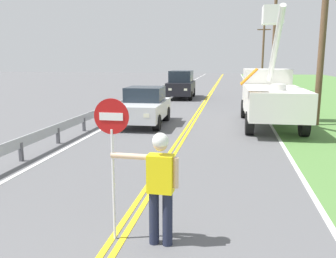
{
  "coord_description": "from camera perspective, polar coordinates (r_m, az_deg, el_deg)",
  "views": [
    {
      "loc": [
        1.77,
        -0.81,
        2.91
      ],
      "look_at": [
        0.24,
        7.9,
        1.2
      ],
      "focal_mm": 38.31,
      "sensor_mm": 36.0,
      "label": 1
    }
  ],
  "objects": [
    {
      "name": "edge_line_right",
      "position": [
        21.09,
        14.88,
        2.67
      ],
      "size": [
        0.12,
        110.0,
        0.01
      ],
      "primitive_type": "cube",
      "color": "silver",
      "rests_on": "ground"
    },
    {
      "name": "oncoming_sedan_nearest",
      "position": [
        16.28,
        -3.8,
        3.6
      ],
      "size": [
        1.99,
        4.14,
        1.7
      ],
      "color": "silver",
      "rests_on": "ground"
    },
    {
      "name": "utility_pole_near",
      "position": [
        17.45,
        23.52,
        15.05
      ],
      "size": [
        1.8,
        0.28,
        8.48
      ],
      "color": "brown",
      "rests_on": "ground"
    },
    {
      "name": "guardrail_left_shoulder",
      "position": [
        18.37,
        -9.09,
        3.34
      ],
      "size": [
        0.1,
        32.0,
        0.71
      ],
      "color": "#9EA0A3",
      "rests_on": "ground"
    },
    {
      "name": "utility_bucket_truck",
      "position": [
        16.95,
        15.95,
        5.45
      ],
      "size": [
        2.67,
        6.84,
        5.3
      ],
      "color": "white",
      "rests_on": "ground"
    },
    {
      "name": "stop_sign_paddle",
      "position": [
        5.67,
        -8.89,
        -1.42
      ],
      "size": [
        0.56,
        0.04,
        2.33
      ],
      "color": "silver",
      "rests_on": "ground"
    },
    {
      "name": "flagger_worker",
      "position": [
        5.63,
        -1.3,
        -8.41
      ],
      "size": [
        1.09,
        0.26,
        1.83
      ],
      "color": "#1E2338",
      "rests_on": "ground"
    },
    {
      "name": "oncoming_suv_second",
      "position": [
        27.68,
        2.13,
        7.12
      ],
      "size": [
        2.02,
        4.66,
        2.1
      ],
      "color": "black",
      "rests_on": "ground"
    },
    {
      "name": "edge_line_left",
      "position": [
        21.69,
        -4.45,
        3.22
      ],
      "size": [
        0.12,
        110.0,
        0.01
      ],
      "primitive_type": "cube",
      "color": "silver",
      "rests_on": "ground"
    },
    {
      "name": "centerline_yellow_left",
      "position": [
        21.09,
        4.84,
        3.0
      ],
      "size": [
        0.11,
        110.0,
        0.01
      ],
      "primitive_type": "cube",
      "color": "yellow",
      "rests_on": "ground"
    },
    {
      "name": "centerline_yellow_right",
      "position": [
        21.08,
        5.33,
        2.98
      ],
      "size": [
        0.11,
        110.0,
        0.01
      ],
      "primitive_type": "cube",
      "color": "yellow",
      "rests_on": "ground"
    },
    {
      "name": "utility_pole_far",
      "position": [
        52.32,
        14.88,
        11.75
      ],
      "size": [
        1.8,
        0.28,
        7.57
      ],
      "color": "brown",
      "rests_on": "ground"
    },
    {
      "name": "utility_pole_mid",
      "position": [
        35.05,
        16.46,
        12.75
      ],
      "size": [
        1.8,
        0.28,
        8.18
      ],
      "color": "brown",
      "rests_on": "ground"
    }
  ]
}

